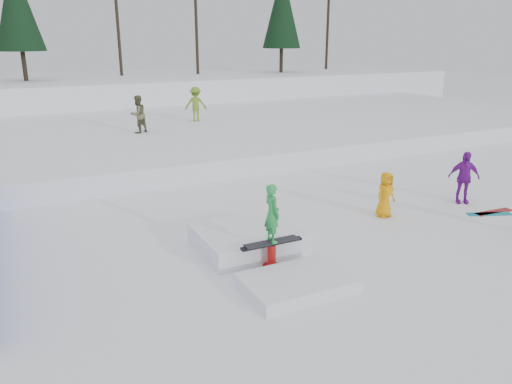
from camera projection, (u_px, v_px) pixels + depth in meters
name	position (u px, v px, depth m)	size (l,w,h in m)	color
ground	(274.00, 257.00, 12.71)	(120.00, 120.00, 0.00)	white
snow_berm	(85.00, 93.00, 37.92)	(60.00, 14.00, 2.40)	white
snow_midrise	(128.00, 135.00, 26.23)	(50.00, 18.00, 0.80)	white
treeline	(166.00, 7.00, 37.23)	(40.24, 4.22, 10.50)	black
walker_olive	(138.00, 114.00, 24.40)	(0.89, 0.69, 1.83)	brown
walker_ygreen	(196.00, 104.00, 27.85)	(1.22, 0.70, 1.89)	olive
spectator_purple	(464.00, 177.00, 16.59)	(1.03, 0.43, 1.76)	purple
spectator_yellow	(385.00, 194.00, 15.35)	(0.70, 0.45, 1.43)	orange
loose_board_red	(493.00, 212.00, 15.89)	(1.40, 0.28, 0.03)	maroon
loose_board_teal	(489.00, 214.00, 15.71)	(1.40, 0.28, 0.03)	#127483
jib_rail_feature	(261.00, 247.00, 12.51)	(2.60, 4.40, 2.11)	white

